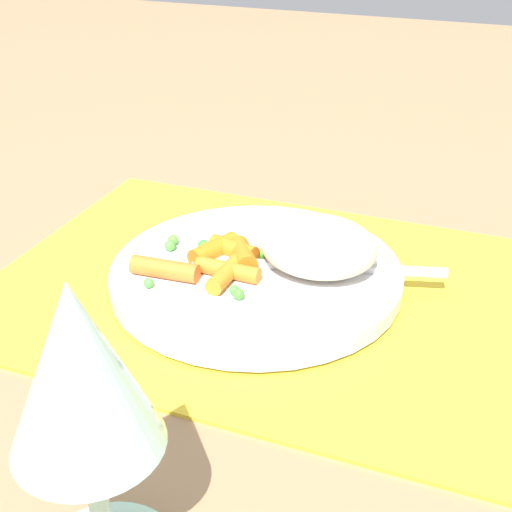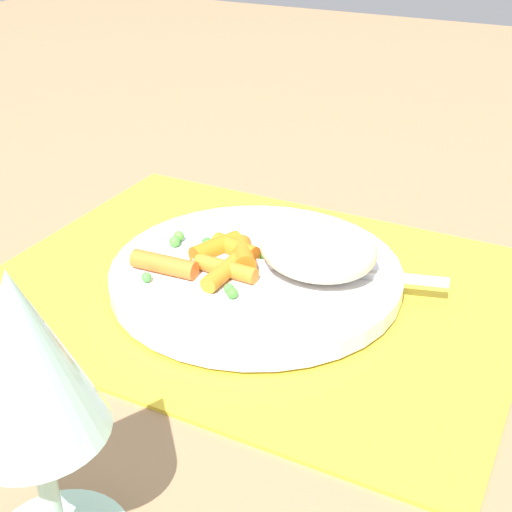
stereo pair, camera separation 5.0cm
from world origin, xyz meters
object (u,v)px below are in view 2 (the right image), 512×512
rice_mound (318,249)px  wine_glass (24,369)px  carrot_portion (217,258)px  fork (292,267)px  plate (256,275)px

rice_mound → wine_glass: bearing=85.6°
carrot_portion → fork: size_ratio=0.51×
plate → fork: fork is taller
plate → carrot_portion: bearing=25.3°
carrot_portion → fork: 0.06m
rice_mound → carrot_portion: (0.07, 0.03, -0.01)m
fork → rice_mound: bearing=-162.4°
plate → rice_mound: bearing=-163.7°
rice_mound → carrot_portion: bearing=19.8°
rice_mound → wine_glass: 0.29m
rice_mound → fork: 0.03m
rice_mound → wine_glass: (0.02, 0.28, 0.07)m
rice_mound → wine_glass: size_ratio=0.58×
plate → carrot_portion: carrot_portion is taller
wine_glass → rice_mound: bearing=-94.4°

